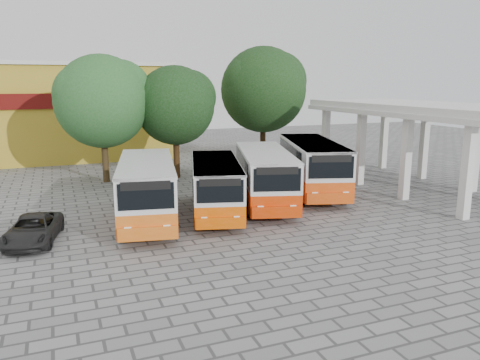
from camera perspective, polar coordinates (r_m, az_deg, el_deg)
name	(u,v)px	position (r m, az deg, el deg)	size (l,w,h in m)	color
ground	(300,222)	(23.09, 7.28, -5.10)	(90.00, 90.00, 0.00)	gray
terminal_shelter	(419,111)	(31.59, 20.99, 7.86)	(6.80, 15.80, 5.40)	silver
shophouse_block	(51,111)	(45.35, -22.05, 7.83)	(20.40, 10.40, 8.30)	#A98D21
bus_far_left	(147,187)	(23.09, -11.28, -0.79)	(4.01, 8.67, 2.99)	orange
bus_centre_left	(216,183)	(24.01, -2.98, -0.43)	(4.28, 8.08, 2.75)	#DA4E00
bus_centre_right	(265,174)	(25.83, 3.06, 0.77)	(4.78, 8.80, 2.99)	#CF3000
bus_far_right	(312,163)	(28.81, 8.79, 2.01)	(5.18, 9.34, 3.17)	#D7470B
tree_left	(103,98)	(32.60, -16.37, 9.54)	(6.45, 6.14, 8.50)	#45341B
tree_middle	(176,103)	(33.16, -7.82, 9.31)	(5.75, 5.48, 7.83)	#3F2813
tree_right	(264,87)	(39.21, 2.97, 11.28)	(7.35, 7.00, 9.56)	#382413
parked_car	(33,229)	(21.80, -23.89, -5.52)	(1.89, 4.10, 1.14)	black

